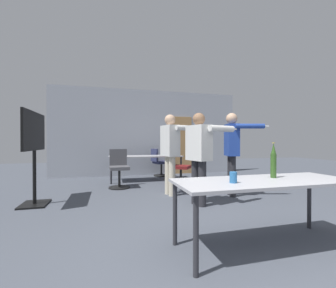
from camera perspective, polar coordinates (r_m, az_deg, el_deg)
The scene contains 13 objects.
ground_plane at distance 2.35m, azimuth 27.99°, elevation -28.56°, with size 24.00×24.00×0.00m, color #474C56.
back_wall at distance 7.89m, azimuth -4.58°, elevation 2.83°, with size 6.48×0.12×2.93m.
conference_table_near at distance 2.69m, azimuth 23.45°, elevation -9.74°, with size 1.98×0.73×0.73m.
conference_table_far at distance 6.69m, azimuth -5.71°, elevation -3.50°, with size 2.12×0.78×0.73m.
tv_screen at distance 4.71m, azimuth -30.86°, elevation -0.34°, with size 0.44×1.21×1.68m.
person_near_casual at distance 4.10m, azimuth 7.98°, elevation -1.53°, with size 0.89×0.67×1.67m.
person_left_plaid at distance 4.93m, azimuth 16.02°, elevation -0.34°, with size 0.75×0.73×1.75m.
person_far_watching at distance 4.83m, azimuth 0.68°, elevation -0.67°, with size 0.88×0.66×1.73m.
office_chair_far_right at distance 5.78m, azimuth -12.34°, elevation -6.28°, with size 0.52×0.56×0.96m.
office_chair_near_pushed at distance 6.08m, azimuth 2.60°, elevation -6.14°, with size 0.68×0.66×0.93m.
office_chair_far_left at distance 7.53m, azimuth -2.21°, elevation -4.93°, with size 0.61×0.56×0.91m.
beer_bottle at distance 2.85m, azimuth 25.21°, elevation -3.97°, with size 0.06×0.06×0.40m.
drink_cup at distance 2.37m, azimuth 16.24°, elevation -8.14°, with size 0.07×0.07×0.11m.
Camera 1 is at (-1.41, -1.50, 1.14)m, focal length 24.00 mm.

